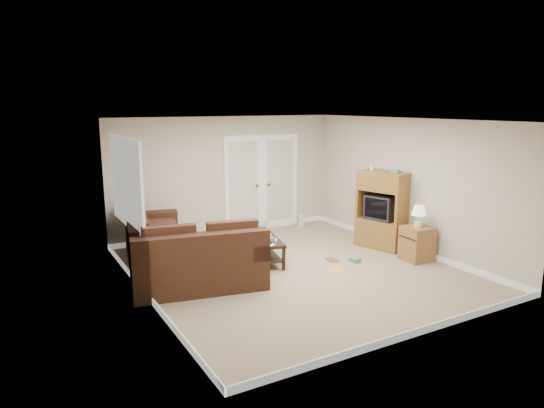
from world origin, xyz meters
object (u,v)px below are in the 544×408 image
sectional_sofa (174,252)px  coffee_table (263,249)px  side_cabinet (417,241)px  tv_armoire (382,209)px

sectional_sofa → coffee_table: 1.58m
sectional_sofa → side_cabinet: size_ratio=3.35×
coffee_table → side_cabinet: size_ratio=1.17×
sectional_sofa → tv_armoire: bearing=3.7°
coffee_table → tv_armoire: tv_armoire is taller
side_cabinet → sectional_sofa: bearing=163.6°
coffee_table → tv_armoire: 2.53m
coffee_table → tv_armoire: bearing=5.9°
sectional_sofa → tv_armoire: size_ratio=2.09×
side_cabinet → tv_armoire: bearing=93.5°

